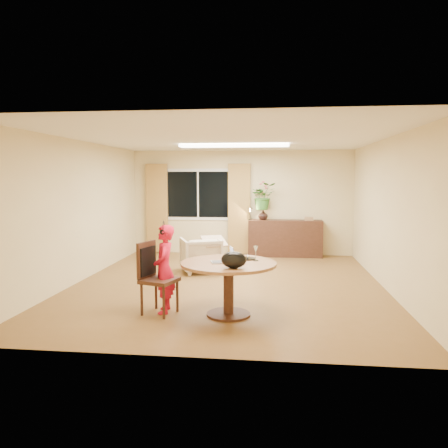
% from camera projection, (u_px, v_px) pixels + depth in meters
% --- Properties ---
extents(floor, '(6.50, 6.50, 0.00)m').
position_uv_depth(floor, '(228.00, 284.00, 7.88)').
color(floor, brown).
rests_on(floor, ground).
extents(ceiling, '(6.50, 6.50, 0.00)m').
position_uv_depth(ceiling, '(228.00, 138.00, 7.60)').
color(ceiling, white).
rests_on(ceiling, wall_back).
extents(wall_back, '(5.50, 0.00, 5.50)m').
position_uv_depth(wall_back, '(241.00, 203.00, 10.95)').
color(wall_back, '#D2BC88').
rests_on(wall_back, floor).
extents(wall_left, '(0.00, 6.50, 6.50)m').
position_uv_depth(wall_left, '(80.00, 211.00, 8.05)').
color(wall_left, '#D2BC88').
rests_on(wall_left, floor).
extents(wall_right, '(0.00, 6.50, 6.50)m').
position_uv_depth(wall_right, '(388.00, 214.00, 7.42)').
color(wall_right, '#D2BC88').
rests_on(wall_right, floor).
extents(window, '(1.70, 0.03, 1.30)m').
position_uv_depth(window, '(198.00, 194.00, 11.04)').
color(window, white).
rests_on(window, wall_back).
extents(curtain_left, '(0.55, 0.08, 2.25)m').
position_uv_depth(curtain_left, '(157.00, 208.00, 11.12)').
color(curtain_left, brown).
rests_on(curtain_left, wall_back).
extents(curtain_right, '(0.55, 0.08, 2.25)m').
position_uv_depth(curtain_right, '(239.00, 209.00, 10.88)').
color(curtain_right, brown).
rests_on(curtain_right, wall_back).
extents(ceiling_panel, '(2.20, 0.35, 0.05)m').
position_uv_depth(ceiling_panel, '(234.00, 146.00, 8.79)').
color(ceiling_panel, white).
rests_on(ceiling_panel, ceiling).
extents(dining_table, '(1.32, 1.32, 0.75)m').
position_uv_depth(dining_table, '(229.00, 274.00, 6.04)').
color(dining_table, brown).
rests_on(dining_table, floor).
extents(dining_chair, '(0.60, 0.57, 1.02)m').
position_uv_depth(dining_chair, '(159.00, 278.00, 6.13)').
color(dining_chair, '#311B10').
rests_on(dining_chair, floor).
extents(child, '(0.50, 0.37, 1.26)m').
position_uv_depth(child, '(164.00, 269.00, 6.19)').
color(child, red).
rests_on(child, floor).
extents(laptop, '(0.38, 0.31, 0.22)m').
position_uv_depth(laptop, '(223.00, 254.00, 6.00)').
color(laptop, '#B7B7BC').
rests_on(laptop, dining_table).
extents(tumbler, '(0.09, 0.09, 0.10)m').
position_uv_depth(tumbler, '(234.00, 256.00, 6.24)').
color(tumbler, white).
rests_on(tumbler, dining_table).
extents(wine_glass, '(0.08, 0.08, 0.22)m').
position_uv_depth(wine_glass, '(256.00, 253.00, 6.12)').
color(wine_glass, white).
rests_on(wine_glass, dining_table).
extents(pot_lid, '(0.28, 0.28, 0.04)m').
position_uv_depth(pot_lid, '(248.00, 258.00, 6.25)').
color(pot_lid, white).
rests_on(pot_lid, dining_table).
extents(handbag, '(0.37, 0.27, 0.22)m').
position_uv_depth(handbag, '(234.00, 260.00, 5.61)').
color(handbag, black).
rests_on(handbag, dining_table).
extents(armchair, '(0.99, 1.00, 0.71)m').
position_uv_depth(armchair, '(201.00, 255.00, 8.90)').
color(armchair, beige).
rests_on(armchair, floor).
extents(throw, '(0.63, 0.68, 0.03)m').
position_uv_depth(throw, '(214.00, 237.00, 8.81)').
color(throw, beige).
rests_on(throw, armchair).
extents(sideboard, '(1.79, 0.44, 0.89)m').
position_uv_depth(sideboard, '(285.00, 238.00, 10.68)').
color(sideboard, '#311B10').
rests_on(sideboard, floor).
extents(vase, '(0.29, 0.29, 0.25)m').
position_uv_depth(vase, '(263.00, 215.00, 10.68)').
color(vase, black).
rests_on(vase, sideboard).
extents(bouquet, '(0.73, 0.68, 0.66)m').
position_uv_depth(bouquet, '(263.00, 196.00, 10.63)').
color(bouquet, '#316224').
rests_on(bouquet, vase).
extents(book_stack, '(0.23, 0.18, 0.09)m').
position_uv_depth(book_stack, '(309.00, 219.00, 10.56)').
color(book_stack, brown).
rests_on(book_stack, sideboard).
extents(desk_lamp, '(0.15, 0.15, 0.31)m').
position_uv_depth(desk_lamp, '(250.00, 214.00, 10.66)').
color(desk_lamp, black).
rests_on(desk_lamp, sideboard).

